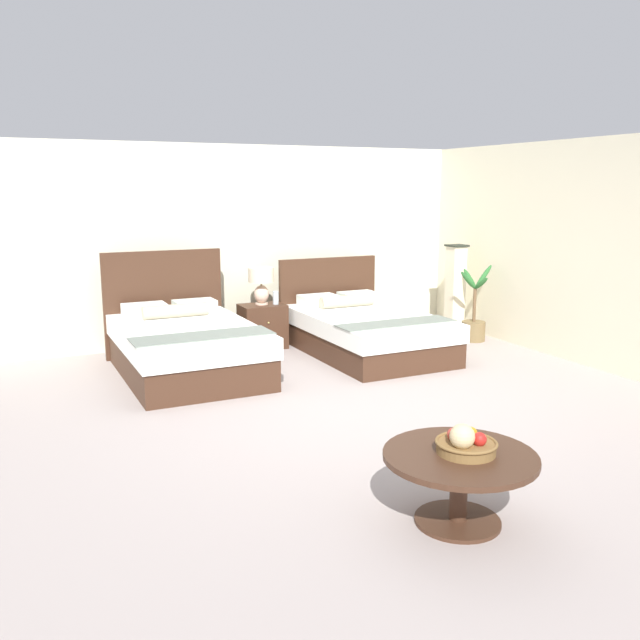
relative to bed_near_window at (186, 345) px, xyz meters
name	(u,v)px	position (x,y,z in m)	size (l,w,h in m)	color
ground_plane	(359,412)	(1.09, -1.89, -0.32)	(9.84, 10.16, 0.02)	#A59894
wall_back	(240,244)	(1.09, 1.39, 0.94)	(9.84, 0.12, 2.51)	beige
wall_side_right	(591,253)	(4.21, -1.49, 0.94)	(0.12, 5.76, 2.51)	beige
bed_near_window	(186,345)	(0.00, 0.00, 0.00)	(1.41, 2.08, 1.25)	#41281A
bed_near_corner	(364,330)	(2.18, 0.00, -0.03)	(1.40, 2.18, 1.07)	#41281A
nightstand	(263,326)	(1.16, 0.77, -0.04)	(0.54, 0.42, 0.55)	#41281A
table_lamp	(261,281)	(1.16, 0.79, 0.53)	(0.32, 0.32, 0.46)	beige
vase	(276,298)	(1.33, 0.73, 0.32)	(0.07, 0.07, 0.16)	silver
coffee_table	(460,471)	(0.65, -3.95, 0.02)	(0.91, 0.91, 0.44)	#41281A
fruit_bowl	(466,443)	(0.68, -3.96, 0.19)	(0.37, 0.37, 0.20)	brown
floor_lamp_corner	(455,290)	(3.82, 0.43, 0.30)	(0.24, 0.24, 1.22)	#252B22
potted_palm	(474,321)	(3.80, -0.02, -0.06)	(0.59, 0.59, 1.00)	brown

